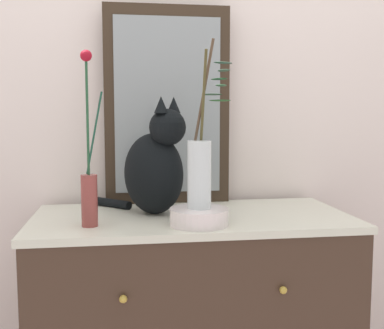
{
  "coord_description": "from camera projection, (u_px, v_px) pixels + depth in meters",
  "views": [
    {
      "loc": [
        -0.24,
        -1.64,
        1.21
      ],
      "look_at": [
        0.0,
        0.0,
        1.03
      ],
      "focal_mm": 44.51,
      "sensor_mm": 36.0,
      "label": 1
    }
  ],
  "objects": [
    {
      "name": "sideboard",
      "position": [
        192.0,
        329.0,
        1.74
      ],
      "size": [
        1.12,
        0.56,
        0.85
      ],
      "color": "#3A281E",
      "rests_on": "ground_plane"
    },
    {
      "name": "bowl_porcelain",
      "position": [
        198.0,
        217.0,
        1.53
      ],
      "size": [
        0.19,
        0.19,
        0.05
      ],
      "primitive_type": "cylinder",
      "color": "silver",
      "rests_on": "sideboard"
    },
    {
      "name": "cat_sitting",
      "position": [
        155.0,
        166.0,
        1.69
      ],
      "size": [
        0.37,
        0.35,
        0.42
      ],
      "color": "black",
      "rests_on": "sideboard"
    },
    {
      "name": "mirror_leaning",
      "position": [
        168.0,
        106.0,
        1.88
      ],
      "size": [
        0.5,
        0.03,
        0.78
      ],
      "color": "#35271B",
      "rests_on": "sideboard"
    },
    {
      "name": "vase_slim_green",
      "position": [
        89.0,
        184.0,
        1.5
      ],
      "size": [
        0.07,
        0.05,
        0.55
      ],
      "color": "brown",
      "rests_on": "sideboard"
    },
    {
      "name": "vase_glass_clear",
      "position": [
        199.0,
        166.0,
        1.52
      ],
      "size": [
        0.17,
        0.14,
        0.53
      ],
      "color": "silver",
      "rests_on": "bowl_porcelain"
    },
    {
      "name": "wall_back",
      "position": [
        180.0,
        92.0,
        1.98
      ],
      "size": [
        4.4,
        0.08,
        2.6
      ],
      "primitive_type": "cube",
      "color": "silver",
      "rests_on": "ground_plane"
    }
  ]
}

